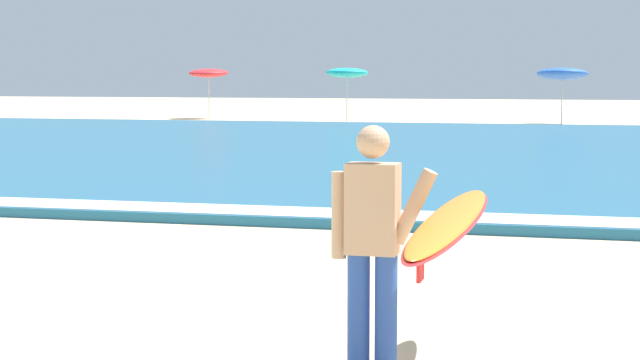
# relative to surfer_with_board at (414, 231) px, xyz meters

# --- Properties ---
(sea) EXTENTS (120.00, 28.00, 0.14)m
(sea) POSITION_rel_surfer_with_board_xyz_m (-3.71, 20.72, -0.97)
(sea) COLOR #1E6084
(sea) RESTS_ON ground
(surf_foam) EXTENTS (120.00, 1.00, 0.01)m
(surf_foam) POSITION_rel_surfer_with_board_xyz_m (-3.71, 7.32, -0.90)
(surf_foam) COLOR white
(surf_foam) RESTS_ON sea
(surfer_with_board) EXTENTS (0.99, 3.01, 1.73)m
(surfer_with_board) POSITION_rel_surfer_with_board_xyz_m (0.00, 0.00, 0.00)
(surfer_with_board) COLOR #284CA3
(surfer_with_board) RESTS_ON ground
(beach_umbrella_0) EXTENTS (1.84, 1.85, 2.35)m
(beach_umbrella_0) POSITION_rel_surfer_with_board_xyz_m (-16.07, 39.38, 1.07)
(beach_umbrella_0) COLOR beige
(beach_umbrella_0) RESTS_ON ground
(beach_umbrella_1) EXTENTS (1.80, 1.82, 2.37)m
(beach_umbrella_1) POSITION_rel_surfer_with_board_xyz_m (-8.93, 36.98, 1.08)
(beach_umbrella_1) COLOR beige
(beach_umbrella_1) RESTS_ON ground
(beach_umbrella_2) EXTENTS (2.11, 2.14, 2.40)m
(beach_umbrella_2) POSITION_rel_surfer_with_board_xyz_m (-0.02, 37.82, 1.03)
(beach_umbrella_2) COLOR beige
(beach_umbrella_2) RESTS_ON ground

